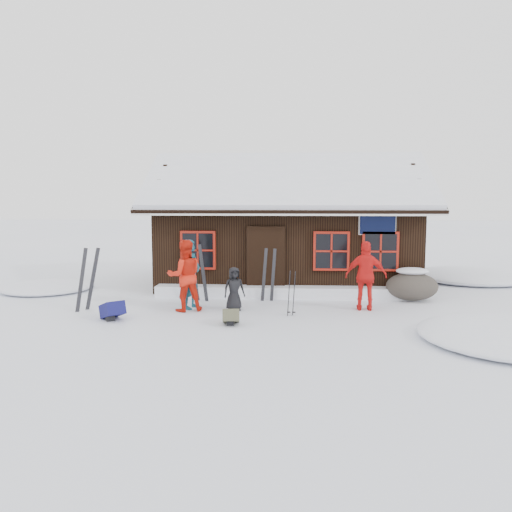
{
  "coord_description": "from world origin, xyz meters",
  "views": [
    {
      "loc": [
        1.56,
        -12.03,
        2.82
      ],
      "look_at": [
        0.68,
        1.45,
        1.3
      ],
      "focal_mm": 35.0,
      "sensor_mm": 36.0,
      "label": 1
    }
  ],
  "objects_px": {
    "boulder": "(412,285)",
    "backpack_blue": "(113,313)",
    "skier_teal": "(191,274)",
    "skier_orange_right": "(366,276)",
    "skier_orange_left": "(185,276)",
    "skier_crouched": "(234,289)",
    "backpack_olive": "(231,319)",
    "ski_pair_left": "(87,280)",
    "ski_poles": "(291,294)"
  },
  "relations": [
    {
      "from": "boulder",
      "to": "backpack_blue",
      "type": "bearing_deg",
      "value": -160.0
    },
    {
      "from": "skier_teal",
      "to": "skier_orange_right",
      "type": "height_order",
      "value": "skier_teal"
    },
    {
      "from": "skier_orange_left",
      "to": "skier_crouched",
      "type": "height_order",
      "value": "skier_orange_left"
    },
    {
      "from": "skier_orange_left",
      "to": "boulder",
      "type": "bearing_deg",
      "value": 174.78
    },
    {
      "from": "backpack_olive",
      "to": "boulder",
      "type": "bearing_deg",
      "value": 26.05
    },
    {
      "from": "boulder",
      "to": "backpack_blue",
      "type": "xyz_separation_m",
      "value": [
        -7.62,
        -2.78,
        -0.27
      ]
    },
    {
      "from": "skier_orange_right",
      "to": "backpack_blue",
      "type": "relative_size",
      "value": 3.03
    },
    {
      "from": "skier_orange_right",
      "to": "backpack_olive",
      "type": "relative_size",
      "value": 3.58
    },
    {
      "from": "skier_crouched",
      "to": "ski_pair_left",
      "type": "xyz_separation_m",
      "value": [
        -3.76,
        -0.2,
        0.23
      ]
    },
    {
      "from": "ski_poles",
      "to": "skier_orange_left",
      "type": "bearing_deg",
      "value": 172.99
    },
    {
      "from": "skier_crouched",
      "to": "backpack_olive",
      "type": "relative_size",
      "value": 2.26
    },
    {
      "from": "skier_teal",
      "to": "skier_crouched",
      "type": "bearing_deg",
      "value": -82.17
    },
    {
      "from": "backpack_blue",
      "to": "skier_teal",
      "type": "bearing_deg",
      "value": -0.87
    },
    {
      "from": "boulder",
      "to": "ski_poles",
      "type": "xyz_separation_m",
      "value": [
        -3.4,
        -2.08,
        0.11
      ]
    },
    {
      "from": "skier_orange_left",
      "to": "ski_poles",
      "type": "relative_size",
      "value": 1.59
    },
    {
      "from": "ski_pair_left",
      "to": "backpack_blue",
      "type": "relative_size",
      "value": 2.84
    },
    {
      "from": "skier_crouched",
      "to": "backpack_blue",
      "type": "xyz_separation_m",
      "value": [
        -2.77,
        -1.17,
        -0.4
      ]
    },
    {
      "from": "boulder",
      "to": "ski_poles",
      "type": "bearing_deg",
      "value": -148.57
    },
    {
      "from": "skier_orange_right",
      "to": "ski_pair_left",
      "type": "relative_size",
      "value": 1.07
    },
    {
      "from": "skier_orange_left",
      "to": "skier_crouched",
      "type": "distance_m",
      "value": 1.3
    },
    {
      "from": "skier_orange_left",
      "to": "backpack_olive",
      "type": "relative_size",
      "value": 3.67
    },
    {
      "from": "skier_orange_left",
      "to": "ski_pair_left",
      "type": "bearing_deg",
      "value": -19.85
    },
    {
      "from": "ski_pair_left",
      "to": "skier_crouched",
      "type": "bearing_deg",
      "value": -30.35
    },
    {
      "from": "boulder",
      "to": "skier_teal",
      "type": "bearing_deg",
      "value": -166.6
    },
    {
      "from": "skier_teal",
      "to": "backpack_olive",
      "type": "distance_m",
      "value": 2.19
    },
    {
      "from": "skier_orange_right",
      "to": "boulder",
      "type": "height_order",
      "value": "skier_orange_right"
    },
    {
      "from": "skier_orange_left",
      "to": "backpack_blue",
      "type": "xyz_separation_m",
      "value": [
        -1.53,
        -1.03,
        -0.75
      ]
    },
    {
      "from": "skier_orange_left",
      "to": "backpack_blue",
      "type": "distance_m",
      "value": 1.99
    },
    {
      "from": "skier_crouched",
      "to": "ski_poles",
      "type": "height_order",
      "value": "skier_crouched"
    },
    {
      "from": "skier_orange_right",
      "to": "ski_poles",
      "type": "relative_size",
      "value": 1.55
    },
    {
      "from": "ski_poles",
      "to": "boulder",
      "type": "bearing_deg",
      "value": 31.43
    },
    {
      "from": "skier_teal",
      "to": "skier_orange_right",
      "type": "distance_m",
      "value": 4.51
    },
    {
      "from": "backpack_olive",
      "to": "skier_teal",
      "type": "bearing_deg",
      "value": 120.09
    },
    {
      "from": "skier_teal",
      "to": "backpack_olive",
      "type": "bearing_deg",
      "value": -126.68
    },
    {
      "from": "boulder",
      "to": "skier_crouched",
      "type": "bearing_deg",
      "value": -161.72
    },
    {
      "from": "skier_teal",
      "to": "skier_crouched",
      "type": "height_order",
      "value": "skier_teal"
    },
    {
      "from": "skier_orange_left",
      "to": "backpack_blue",
      "type": "relative_size",
      "value": 3.12
    },
    {
      "from": "skier_orange_left",
      "to": "backpack_olive",
      "type": "distance_m",
      "value": 2.03
    },
    {
      "from": "skier_orange_right",
      "to": "backpack_olive",
      "type": "xyz_separation_m",
      "value": [
        -3.28,
        -1.73,
        -0.75
      ]
    },
    {
      "from": "ski_poles",
      "to": "backpack_blue",
      "type": "distance_m",
      "value": 4.3
    },
    {
      "from": "backpack_olive",
      "to": "skier_crouched",
      "type": "bearing_deg",
      "value": 86.61
    },
    {
      "from": "skier_teal",
      "to": "skier_orange_left",
      "type": "relative_size",
      "value": 0.99
    },
    {
      "from": "ski_poles",
      "to": "skier_orange_right",
      "type": "bearing_deg",
      "value": 20.99
    },
    {
      "from": "skier_orange_right",
      "to": "ski_pair_left",
      "type": "bearing_deg",
      "value": 9.17
    },
    {
      "from": "skier_teal",
      "to": "skier_orange_left",
      "type": "xyz_separation_m",
      "value": [
        -0.1,
        -0.31,
        0.01
      ]
    },
    {
      "from": "skier_teal",
      "to": "backpack_blue",
      "type": "height_order",
      "value": "skier_teal"
    },
    {
      "from": "skier_orange_left",
      "to": "skier_orange_right",
      "type": "distance_m",
      "value": 4.62
    },
    {
      "from": "skier_teal",
      "to": "skier_crouched",
      "type": "xyz_separation_m",
      "value": [
        1.14,
        -0.17,
        -0.34
      ]
    },
    {
      "from": "skier_teal",
      "to": "ski_poles",
      "type": "bearing_deg",
      "value": -87.43
    },
    {
      "from": "backpack_blue",
      "to": "skier_orange_left",
      "type": "bearing_deg",
      "value": -6.46
    }
  ]
}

